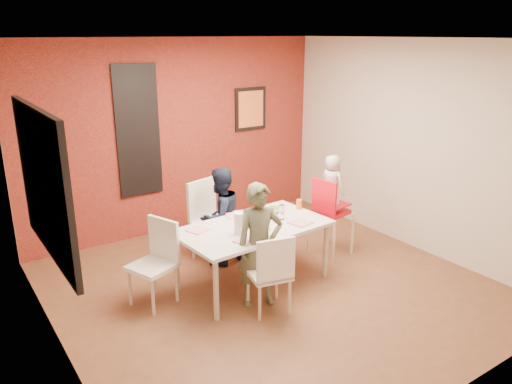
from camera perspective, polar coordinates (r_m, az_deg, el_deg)
ground at (r=5.77m, az=1.71°, el=-10.73°), size 4.50×4.50×0.00m
ceiling at (r=5.07m, az=2.00°, el=17.14°), size 4.50×4.50×0.02m
wall_back at (r=7.16m, az=-8.88°, el=6.25°), size 4.50×0.02×2.70m
wall_front at (r=3.79m, az=22.38°, el=-5.43°), size 4.50×0.02×2.70m
wall_left at (r=4.39m, az=-22.64°, el=-2.32°), size 0.02×4.50×2.70m
wall_right at (r=6.80m, az=17.41°, el=5.04°), size 0.02×4.50×2.70m
brick_accent_wall at (r=7.14m, az=-8.81°, el=6.22°), size 4.50×0.02×2.70m
picture_window_frame at (r=4.53m, az=-23.12°, el=0.86°), size 0.05×1.70×1.30m
picture_window_pane at (r=4.53m, az=-22.94°, el=0.89°), size 0.02×1.55×1.15m
glassblock_strip at (r=6.87m, az=-13.35°, el=6.77°), size 0.55×0.03×1.70m
glassblock_surround at (r=6.86m, az=-13.34°, el=6.76°), size 0.60×0.03×1.76m
art_print_frame at (r=7.65m, az=-0.64°, el=9.48°), size 0.54×0.03×0.64m
art_print_canvas at (r=7.64m, az=-0.58°, el=9.47°), size 0.44×0.01×0.54m
dining_table at (r=5.59m, az=-0.34°, el=-4.47°), size 1.74×1.05×0.70m
chair_near at (r=5.06m, az=1.80°, el=-8.96°), size 0.48×0.48×0.86m
chair_far at (r=6.31m, az=-5.40°, el=-2.67°), size 0.57×0.57×1.00m
chair_left at (r=5.38m, az=-11.22°, el=-7.31°), size 0.54×0.54×0.90m
high_chair at (r=6.36m, az=8.38°, el=-2.01°), size 0.51×0.51×1.04m
child_near at (r=5.16m, az=0.43°, el=-6.13°), size 0.56×0.46×1.33m
child_far at (r=6.10m, az=-4.09°, el=-2.83°), size 0.69×0.59×1.23m
toddler at (r=6.28m, az=8.65°, el=1.02°), size 0.27×0.37×0.71m
plate_near_left at (r=5.16m, az=-1.25°, el=-5.59°), size 0.25×0.25×0.01m
plate_far_mid at (r=5.88m, az=-2.29°, el=-2.59°), size 0.31×0.31×0.01m
plate_near_right at (r=5.66m, az=5.11°, el=-3.50°), size 0.27×0.27×0.01m
plate_far_left at (r=5.47m, az=-6.65°, el=-4.33°), size 0.26×0.26×0.01m
salad_bowl_a at (r=5.48m, az=0.58°, el=-3.96°), size 0.24×0.24×0.05m
salad_bowl_b at (r=5.99m, az=2.13°, el=-1.98°), size 0.26×0.26×0.05m
wine_bottle at (r=5.66m, az=0.27°, el=-1.98°), size 0.07×0.07×0.28m
wine_glass_a at (r=5.33m, az=0.55°, el=-3.70°), size 0.07×0.07×0.20m
wine_glass_b at (r=5.72m, az=2.94°, el=-2.32°), size 0.06×0.06×0.18m
paper_towel_roll at (r=5.31m, az=-1.95°, el=-3.61°), size 0.11×0.11×0.24m
condiment_red at (r=5.59m, az=0.90°, el=-2.98°), size 0.04×0.04×0.14m
condiment_green at (r=5.69m, az=0.97°, el=-2.53°), size 0.04×0.04×0.15m
condiment_brown at (r=5.62m, az=0.64°, el=-2.83°), size 0.04×0.04×0.15m
sippy_cup at (r=6.09m, az=4.95°, el=-1.40°), size 0.07×0.07×0.12m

